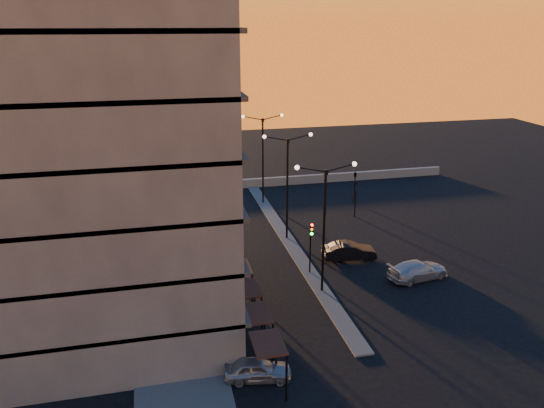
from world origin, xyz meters
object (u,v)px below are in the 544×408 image
(car_hatchback, at_px, (258,369))
(car_wagon, at_px, (418,270))
(traffic_light_main, at_px, (311,239))
(car_sedan, at_px, (349,251))
(streetlamp_mid, at_px, (287,179))

(car_hatchback, xyz_separation_m, car_wagon, (14.16, 8.92, 0.07))
(traffic_light_main, height_order, car_sedan, traffic_light_main)
(streetlamp_mid, xyz_separation_m, traffic_light_main, (0.00, -7.13, -2.70))
(car_hatchback, bearing_deg, traffic_light_main, -18.66)
(car_wagon, bearing_deg, traffic_light_main, 61.43)
(car_wagon, bearing_deg, car_sedan, 30.67)
(car_hatchback, height_order, car_sedan, car_sedan)
(traffic_light_main, bearing_deg, streetlamp_mid, 90.00)
(streetlamp_mid, distance_m, traffic_light_main, 7.62)
(traffic_light_main, xyz_separation_m, car_sedan, (3.87, 1.86, -2.17))
(car_hatchback, xyz_separation_m, car_sedan, (10.35, 13.32, 0.09))
(traffic_light_main, height_order, car_hatchback, traffic_light_main)
(car_sedan, distance_m, car_wagon, 5.82)
(car_sedan, bearing_deg, car_wagon, -132.93)
(car_hatchback, relative_size, car_wagon, 0.76)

